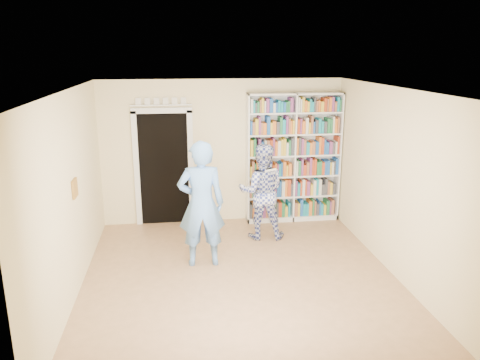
{
  "coord_description": "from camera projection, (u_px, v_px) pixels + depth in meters",
  "views": [
    {
      "loc": [
        -0.84,
        -6.08,
        3.19
      ],
      "look_at": [
        0.11,
        0.9,
        1.24
      ],
      "focal_mm": 35.0,
      "sensor_mm": 36.0,
      "label": 1
    }
  ],
  "objects": [
    {
      "name": "man_plaid",
      "position": [
        262.0,
        192.0,
        8.08
      ],
      "size": [
        0.9,
        0.74,
        1.68
      ],
      "primitive_type": "imported",
      "rotation": [
        0.0,
        0.0,
        3.0
      ],
      "color": "navy",
      "rests_on": "floor"
    },
    {
      "name": "wall_back",
      "position": [
        222.0,
        152.0,
        8.79
      ],
      "size": [
        4.5,
        0.0,
        4.5
      ],
      "primitive_type": "plane",
      "rotation": [
        1.57,
        0.0,
        0.0
      ],
      "color": "beige",
      "rests_on": "floor"
    },
    {
      "name": "floor",
      "position": [
        241.0,
        279.0,
        6.77
      ],
      "size": [
        5.0,
        5.0,
        0.0
      ],
      "primitive_type": "plane",
      "color": "#946C47",
      "rests_on": "ground"
    },
    {
      "name": "ceiling",
      "position": [
        241.0,
        90.0,
        6.05
      ],
      "size": [
        5.0,
        5.0,
        0.0
      ],
      "primitive_type": "plane",
      "rotation": [
        3.14,
        0.0,
        0.0
      ],
      "color": "white",
      "rests_on": "wall_back"
    },
    {
      "name": "man_blue",
      "position": [
        201.0,
        204.0,
        7.0
      ],
      "size": [
        0.71,
        0.47,
        1.94
      ],
      "primitive_type": "imported",
      "rotation": [
        0.0,
        0.0,
        3.14
      ],
      "color": "#6093D7",
      "rests_on": "floor"
    },
    {
      "name": "wall_right",
      "position": [
        396.0,
        184.0,
        6.7
      ],
      "size": [
        0.0,
        5.0,
        5.0
      ],
      "primitive_type": "plane",
      "rotation": [
        1.57,
        0.0,
        -1.57
      ],
      "color": "beige",
      "rests_on": "floor"
    },
    {
      "name": "bookshelf",
      "position": [
        293.0,
        158.0,
        8.85
      ],
      "size": [
        1.78,
        0.33,
        2.45
      ],
      "rotation": [
        0.0,
        0.0,
        -0.21
      ],
      "color": "white",
      "rests_on": "floor"
    },
    {
      "name": "wall_art",
      "position": [
        75.0,
        188.0,
        6.29
      ],
      "size": [
        0.03,
        0.25,
        0.25
      ],
      "primitive_type": "cube",
      "color": "brown",
      "rests_on": "wall_left"
    },
    {
      "name": "paper_sheet",
      "position": [
        271.0,
        179.0,
        7.83
      ],
      "size": [
        0.21,
        0.11,
        0.33
      ],
      "primitive_type": "cube",
      "rotation": [
        0.0,
        0.0,
        0.47
      ],
      "color": "white",
      "rests_on": "man_plaid"
    },
    {
      "name": "doorway",
      "position": [
        164.0,
        163.0,
        8.67
      ],
      "size": [
        1.1,
        0.08,
        2.43
      ],
      "color": "black",
      "rests_on": "floor"
    },
    {
      "name": "wall_left",
      "position": [
        70.0,
        196.0,
        6.11
      ],
      "size": [
        0.0,
        5.0,
        5.0
      ],
      "primitive_type": "plane",
      "rotation": [
        1.57,
        0.0,
        1.57
      ],
      "color": "beige",
      "rests_on": "floor"
    }
  ]
}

